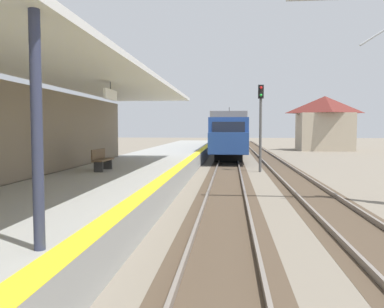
% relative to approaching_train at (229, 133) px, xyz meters
% --- Properties ---
extents(station_platform, '(5.00, 80.00, 0.91)m').
position_rel_approaching_train_xyz_m(station_platform, '(-4.40, -20.86, -1.73)').
color(station_platform, '#999993').
rests_on(station_platform, ground).
extents(station_building_with_canopy, '(4.85, 24.00, 4.43)m').
position_rel_approaching_train_xyz_m(station_building_with_canopy, '(-6.20, -25.38, 0.48)').
color(station_building_with_canopy, '#4C4C4C').
rests_on(station_building_with_canopy, ground).
extents(track_pair_nearest_platform, '(2.34, 120.00, 0.16)m').
position_rel_approaching_train_xyz_m(track_pair_nearest_platform, '(-0.00, -16.86, -2.13)').
color(track_pair_nearest_platform, '#4C3D2D').
rests_on(track_pair_nearest_platform, ground).
extents(track_pair_middle, '(2.34, 120.00, 0.16)m').
position_rel_approaching_train_xyz_m(track_pair_middle, '(3.40, -16.86, -2.13)').
color(track_pair_middle, '#4C3D2D').
rests_on(track_pair_middle, ground).
extents(approaching_train, '(2.93, 19.60, 4.76)m').
position_rel_approaching_train_xyz_m(approaching_train, '(0.00, 0.00, 0.00)').
color(approaching_train, navy).
rests_on(approaching_train, ground).
extents(rail_signal_post, '(0.32, 0.34, 5.20)m').
position_rel_approaching_train_xyz_m(rail_signal_post, '(1.93, -13.05, 1.02)').
color(rail_signal_post, '#4C4C4C').
rests_on(rail_signal_post, ground).
extents(platform_bench, '(0.45, 1.60, 0.88)m').
position_rel_approaching_train_xyz_m(platform_bench, '(-5.10, -21.46, -0.80)').
color(platform_bench, brown).
rests_on(platform_bench, station_platform).
extents(distant_trackside_house, '(6.60, 5.28, 6.40)m').
position_rel_approaching_train_xyz_m(distant_trackside_house, '(11.20, 11.47, 1.16)').
color(distant_trackside_house, tan).
rests_on(distant_trackside_house, ground).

